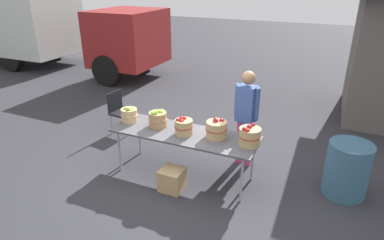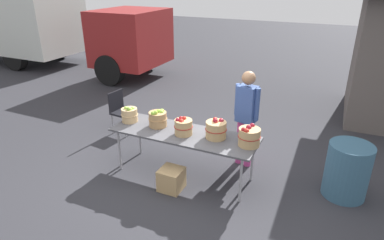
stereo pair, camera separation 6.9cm
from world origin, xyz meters
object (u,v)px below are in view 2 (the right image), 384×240
at_px(apple_basket_red_1, 216,129).
at_px(folding_chair, 121,109).
at_px(produce_crate, 172,179).
at_px(box_truck, 43,22).
at_px(trash_barrel, 347,171).
at_px(vendor_adult, 246,112).
at_px(market_table, 184,135).
at_px(apple_basket_red_2, 249,137).
at_px(apple_basket_green_0, 130,115).
at_px(apple_basket_red_0, 183,127).
at_px(apple_basket_green_1, 158,118).

distance_m(apple_basket_red_1, folding_chair, 2.56).
bearing_deg(produce_crate, box_truck, 147.47).
bearing_deg(trash_barrel, vendor_adult, 172.06).
distance_m(market_table, vendor_adult, 1.09).
distance_m(apple_basket_red_2, trash_barrel, 1.51).
height_order(apple_basket_red_1, produce_crate, apple_basket_red_1).
distance_m(apple_basket_red_2, box_truck, 9.60).
xyz_separation_m(apple_basket_green_0, box_truck, (-6.52, 4.34, 0.61)).
bearing_deg(apple_basket_red_1, apple_basket_green_0, -178.36).
relative_size(market_table, vendor_adult, 1.41).
distance_m(apple_basket_green_0, folding_chair, 1.30).
xyz_separation_m(apple_basket_red_0, folding_chair, (-1.89, 0.96, -0.37)).
xyz_separation_m(apple_basket_red_2, box_truck, (-8.54, 4.33, 0.60)).
relative_size(apple_basket_red_1, produce_crate, 0.96).
distance_m(apple_basket_red_1, apple_basket_red_2, 0.51).
height_order(apple_basket_red_2, produce_crate, apple_basket_red_2).
distance_m(apple_basket_green_0, box_truck, 7.86).
xyz_separation_m(market_table, vendor_adult, (0.77, 0.73, 0.25)).
bearing_deg(vendor_adult, apple_basket_green_1, 41.04).
xyz_separation_m(apple_basket_green_1, folding_chair, (-1.39, 0.86, -0.38)).
height_order(apple_basket_green_0, apple_basket_green_1, apple_basket_green_1).
relative_size(apple_basket_red_1, apple_basket_red_2, 1.00).
height_order(apple_basket_red_0, box_truck, box_truck).
relative_size(apple_basket_red_0, box_truck, 0.04).
xyz_separation_m(apple_basket_red_2, produce_crate, (-1.02, -0.47, -0.72)).
bearing_deg(apple_basket_red_2, apple_basket_green_0, -179.65).
xyz_separation_m(box_truck, folding_chair, (5.65, -3.45, -0.98)).
xyz_separation_m(apple_basket_green_1, apple_basket_red_1, (0.99, 0.01, 0.00)).
xyz_separation_m(apple_basket_green_0, apple_basket_red_2, (2.03, 0.01, 0.01)).
relative_size(apple_basket_green_1, folding_chair, 0.35).
relative_size(apple_basket_red_1, vendor_adult, 0.20).
height_order(apple_basket_green_1, box_truck, box_truck).
bearing_deg(apple_basket_red_2, apple_basket_red_0, -175.71).
bearing_deg(apple_basket_red_0, apple_basket_green_0, 176.46).
height_order(vendor_adult, box_truck, box_truck).
relative_size(apple_basket_green_1, box_truck, 0.04).
height_order(apple_basket_red_0, trash_barrel, apple_basket_red_0).
distance_m(market_table, box_truck, 8.73).
relative_size(apple_basket_red_2, trash_barrel, 0.40).
bearing_deg(box_truck, folding_chair, -31.33).
height_order(apple_basket_green_1, folding_chair, apple_basket_green_1).
bearing_deg(apple_basket_red_2, box_truck, 153.11).
height_order(apple_basket_green_1, trash_barrel, apple_basket_green_1).
distance_m(apple_basket_red_2, produce_crate, 1.33).
distance_m(trash_barrel, produce_crate, 2.56).
relative_size(apple_basket_red_1, folding_chair, 0.38).
bearing_deg(apple_basket_red_0, folding_chair, 153.08).
relative_size(apple_basket_red_0, apple_basket_red_1, 0.89).
bearing_deg(vendor_adult, box_truck, -10.92).
bearing_deg(folding_chair, box_truck, 64.76).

